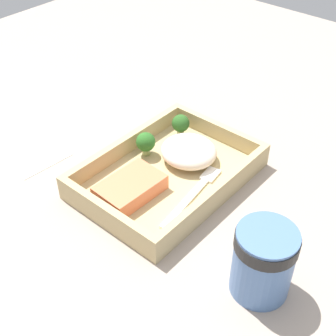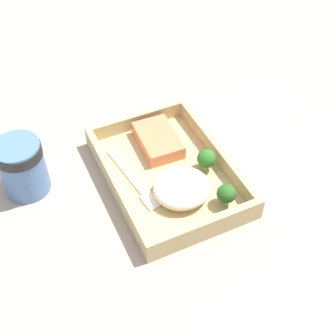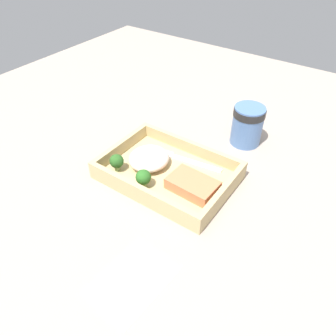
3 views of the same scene
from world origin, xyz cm
name	(u,v)px [view 1 (image 1 of 3)]	position (x,y,z in cm)	size (l,w,h in cm)	color
ground_plane	(168,185)	(0.00, 0.00, -1.00)	(160.00, 160.00, 2.00)	#A29183
takeout_tray	(168,178)	(0.00, 0.00, 0.60)	(28.45, 20.20, 1.20)	tan
tray_rim	(168,168)	(0.00, 0.00, 2.72)	(28.45, 20.20, 3.04)	tan
salmon_fillet	(130,188)	(-7.22, 1.40, 2.48)	(10.15, 6.57, 2.57)	#EE7A4F
mashed_potatoes	(188,151)	(5.27, 0.04, 3.04)	(9.03, 9.54, 3.67)	beige
broccoli_floret_1	(146,142)	(1.75, 6.46, 3.70)	(3.30, 3.30, 4.28)	#819C5D
broccoli_floret_2	(181,124)	(9.95, 5.60, 3.65)	(3.17, 3.17, 4.16)	#80965C
fork	(194,193)	(-0.68, -5.97, 1.42)	(15.88, 3.81, 0.44)	white
paper_cup	(264,259)	(-8.30, -22.48, 5.62)	(7.76, 7.76, 10.05)	#4F74AC
receipt_slip	(27,149)	(-9.92, 24.46, 0.12)	(9.79, 13.81, 0.24)	white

